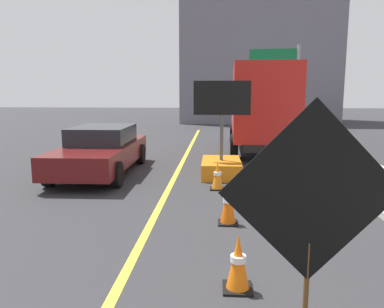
{
  "coord_description": "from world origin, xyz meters",
  "views": [
    {
      "loc": [
        1.2,
        0.13,
        2.37
      ],
      "look_at": [
        0.81,
        5.88,
        1.43
      ],
      "focal_mm": 35.09,
      "sensor_mm": 36.0,
      "label": 1
    }
  ],
  "objects_px": {
    "pickup_car": "(101,150)",
    "highway_guide_sign": "(283,74)",
    "box_truck": "(260,106)",
    "traffic_cone_near_sign": "(238,263)",
    "traffic_cone_mid_lane": "(228,204)",
    "arrow_board_trailer": "(221,159)",
    "roadwork_sign": "(311,197)",
    "traffic_cone_far_lane": "(217,176)"
  },
  "relations": [
    {
      "from": "arrow_board_trailer",
      "to": "highway_guide_sign",
      "type": "bearing_deg",
      "value": 72.44
    },
    {
      "from": "arrow_board_trailer",
      "to": "traffic_cone_far_lane",
      "type": "height_order",
      "value": "arrow_board_trailer"
    },
    {
      "from": "box_truck",
      "to": "traffic_cone_mid_lane",
      "type": "distance_m",
      "value": 9.14
    },
    {
      "from": "arrow_board_trailer",
      "to": "traffic_cone_mid_lane",
      "type": "distance_m",
      "value": 4.05
    },
    {
      "from": "roadwork_sign",
      "to": "box_truck",
      "type": "distance_m",
      "value": 12.31
    },
    {
      "from": "pickup_car",
      "to": "traffic_cone_mid_lane",
      "type": "height_order",
      "value": "pickup_car"
    },
    {
      "from": "roadwork_sign",
      "to": "box_truck",
      "type": "bearing_deg",
      "value": 85.82
    },
    {
      "from": "highway_guide_sign",
      "to": "roadwork_sign",
      "type": "bearing_deg",
      "value": -98.67
    },
    {
      "from": "pickup_car",
      "to": "traffic_cone_far_lane",
      "type": "bearing_deg",
      "value": -26.18
    },
    {
      "from": "arrow_board_trailer",
      "to": "box_truck",
      "type": "distance_m",
      "value": 5.28
    },
    {
      "from": "highway_guide_sign",
      "to": "traffic_cone_far_lane",
      "type": "xyz_separation_m",
      "value": [
        -3.65,
        -12.8,
        -3.08
      ]
    },
    {
      "from": "arrow_board_trailer",
      "to": "box_truck",
      "type": "bearing_deg",
      "value": 71.72
    },
    {
      "from": "roadwork_sign",
      "to": "traffic_cone_mid_lane",
      "type": "distance_m",
      "value": 3.6
    },
    {
      "from": "box_truck",
      "to": "highway_guide_sign",
      "type": "xyz_separation_m",
      "value": [
        1.94,
        6.35,
        1.6
      ]
    },
    {
      "from": "arrow_board_trailer",
      "to": "traffic_cone_near_sign",
      "type": "distance_m",
      "value": 6.38
    },
    {
      "from": "pickup_car",
      "to": "traffic_cone_near_sign",
      "type": "bearing_deg",
      "value": -60.31
    },
    {
      "from": "highway_guide_sign",
      "to": "traffic_cone_near_sign",
      "type": "bearing_deg",
      "value": -100.94
    },
    {
      "from": "traffic_cone_near_sign",
      "to": "box_truck",
      "type": "bearing_deg",
      "value": 82.63
    },
    {
      "from": "pickup_car",
      "to": "traffic_cone_far_lane",
      "type": "distance_m",
      "value": 3.84
    },
    {
      "from": "highway_guide_sign",
      "to": "traffic_cone_near_sign",
      "type": "distance_m",
      "value": 18.17
    },
    {
      "from": "highway_guide_sign",
      "to": "traffic_cone_far_lane",
      "type": "height_order",
      "value": "highway_guide_sign"
    },
    {
      "from": "arrow_board_trailer",
      "to": "traffic_cone_mid_lane",
      "type": "bearing_deg",
      "value": -88.69
    },
    {
      "from": "traffic_cone_far_lane",
      "to": "highway_guide_sign",
      "type": "bearing_deg",
      "value": 74.07
    },
    {
      "from": "box_truck",
      "to": "traffic_cone_mid_lane",
      "type": "bearing_deg",
      "value": -99.62
    },
    {
      "from": "arrow_board_trailer",
      "to": "traffic_cone_near_sign",
      "type": "height_order",
      "value": "arrow_board_trailer"
    },
    {
      "from": "traffic_cone_mid_lane",
      "to": "highway_guide_sign",
      "type": "bearing_deg",
      "value": 77.25
    },
    {
      "from": "pickup_car",
      "to": "highway_guide_sign",
      "type": "bearing_deg",
      "value": 57.47
    },
    {
      "from": "highway_guide_sign",
      "to": "traffic_cone_mid_lane",
      "type": "height_order",
      "value": "highway_guide_sign"
    },
    {
      "from": "roadwork_sign",
      "to": "arrow_board_trailer",
      "type": "xyz_separation_m",
      "value": [
        -0.71,
        7.42,
        -0.99
      ]
    },
    {
      "from": "roadwork_sign",
      "to": "box_truck",
      "type": "relative_size",
      "value": 0.31
    },
    {
      "from": "traffic_cone_mid_lane",
      "to": "roadwork_sign",
      "type": "bearing_deg",
      "value": -79.69
    },
    {
      "from": "roadwork_sign",
      "to": "highway_guide_sign",
      "type": "xyz_separation_m",
      "value": [
        2.84,
        18.63,
        1.95
      ]
    },
    {
      "from": "pickup_car",
      "to": "highway_guide_sign",
      "type": "distance_m",
      "value": 13.46
    },
    {
      "from": "arrow_board_trailer",
      "to": "highway_guide_sign",
      "type": "relative_size",
      "value": 0.54
    },
    {
      "from": "pickup_car",
      "to": "highway_guide_sign",
      "type": "relative_size",
      "value": 0.98
    },
    {
      "from": "traffic_cone_mid_lane",
      "to": "traffic_cone_far_lane",
      "type": "distance_m",
      "value": 2.47
    },
    {
      "from": "pickup_car",
      "to": "roadwork_sign",
      "type": "bearing_deg",
      "value": -60.54
    },
    {
      "from": "box_truck",
      "to": "pickup_car",
      "type": "bearing_deg",
      "value": -137.23
    },
    {
      "from": "pickup_car",
      "to": "arrow_board_trailer",
      "type": "bearing_deg",
      "value": -1.51
    },
    {
      "from": "box_truck",
      "to": "traffic_cone_mid_lane",
      "type": "xyz_separation_m",
      "value": [
        -1.51,
        -8.9,
        -1.44
      ]
    },
    {
      "from": "traffic_cone_near_sign",
      "to": "traffic_cone_far_lane",
      "type": "xyz_separation_m",
      "value": [
        -0.26,
        4.78,
        0.0
      ]
    },
    {
      "from": "traffic_cone_near_sign",
      "to": "traffic_cone_mid_lane",
      "type": "distance_m",
      "value": 2.33
    }
  ]
}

